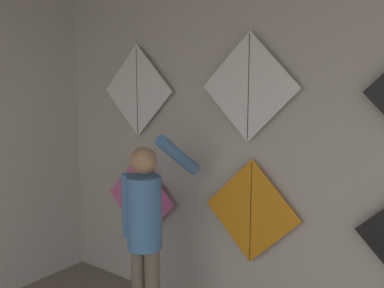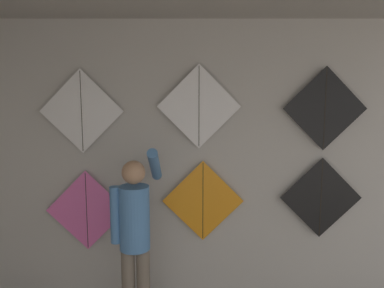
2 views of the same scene
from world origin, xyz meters
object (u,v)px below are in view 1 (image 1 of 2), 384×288
Objects in this scene: shopkeeper at (146,226)px; kite_3 at (137,91)px; kite_4 at (249,87)px; kite_1 at (251,211)px; kite_0 at (140,198)px.

shopkeeper is 1.27m from kite_3.
kite_1 is at bearing 0.00° from kite_4.
kite_1 is 0.95m from kite_4.
kite_3 reaches higher than shopkeeper.
kite_3 is 1.00× the size of kite_4.
shopkeeper is 1.30m from kite_4.
kite_1 is (0.61, 0.54, 0.09)m from shopkeeper.
kite_3 is (-0.58, 0.54, 1.00)m from shopkeeper.
kite_3 is at bearing 132.97° from shopkeeper.
shopkeeper is 1.98× the size of kite_1.
kite_0 is at bearing 132.41° from shopkeeper.
kite_3 is at bearing 180.00° from kite_0.
kite_1 reaches higher than kite_0.
kite_1 is at bearing 37.18° from shopkeeper.
kite_4 is at bearing 39.21° from shopkeeper.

